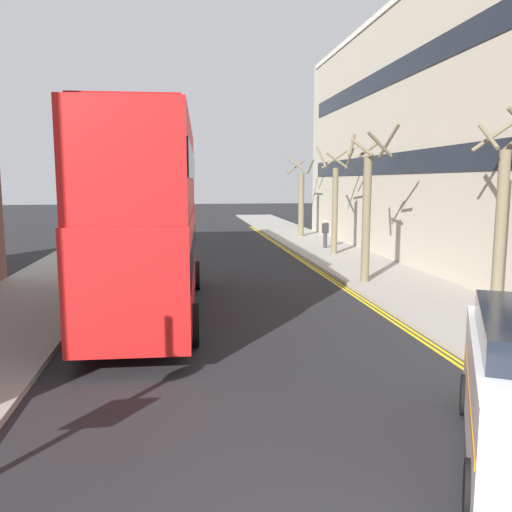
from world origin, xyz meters
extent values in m
cube|color=#9E9991|center=(6.50, 16.00, 0.07)|extent=(4.00, 80.00, 0.14)
cube|color=#9E9991|center=(-6.50, 16.00, 0.07)|extent=(4.00, 80.00, 0.14)
cube|color=yellow|center=(4.40, 14.00, 0.00)|extent=(0.10, 56.00, 0.01)
cube|color=yellow|center=(4.24, 14.00, 0.00)|extent=(0.10, 56.00, 0.01)
cube|color=red|center=(-2.50, 11.93, 1.74)|extent=(2.88, 10.88, 2.60)
cube|color=red|center=(-2.50, 11.93, 4.29)|extent=(2.82, 10.66, 2.50)
cube|color=black|center=(-2.50, 11.93, 2.04)|extent=(2.89, 10.45, 0.84)
cube|color=black|center=(-2.50, 11.93, 4.39)|extent=(2.87, 10.23, 0.80)
cube|color=yellow|center=(-2.31, 17.31, 3.29)|extent=(2.00, 0.13, 0.44)
cube|color=maroon|center=(-2.50, 11.93, 5.59)|extent=(2.59, 9.79, 0.10)
cylinder|color=black|center=(-3.63, 15.32, 0.52)|extent=(0.34, 1.05, 1.04)
cylinder|color=black|center=(-1.13, 15.23, 0.52)|extent=(0.34, 1.05, 1.04)
cylinder|color=black|center=(-3.87, 8.63, 0.52)|extent=(0.34, 1.05, 1.04)
cylinder|color=black|center=(-1.37, 8.54, 0.52)|extent=(0.34, 1.05, 1.04)
cylinder|color=black|center=(1.76, 1.58, 0.34)|extent=(0.52, 0.70, 0.68)
cylinder|color=black|center=(3.14, 4.14, 0.34)|extent=(0.52, 0.70, 0.68)
cylinder|color=#2D2D38|center=(6.52, 25.39, 0.56)|extent=(0.22, 0.22, 0.85)
cube|color=#26262B|center=(6.52, 25.39, 1.27)|extent=(0.34, 0.22, 0.56)
sphere|color=beige|center=(6.52, 25.39, 1.66)|extent=(0.20, 0.20, 0.20)
cylinder|color=#6B6047|center=(7.38, 10.05, 2.46)|extent=(0.32, 0.32, 4.64)
cylinder|color=#6B6047|center=(7.45, 10.71, 5.25)|extent=(1.37, 0.25, 1.01)
cylinder|color=#6B6047|center=(6.87, 10.08, 5.14)|extent=(0.18, 1.08, 0.80)
cylinder|color=#6B6047|center=(6.33, 22.94, 2.37)|extent=(0.30, 0.30, 4.47)
cylinder|color=#6B6047|center=(7.05, 22.91, 5.11)|extent=(0.18, 1.49, 1.09)
cylinder|color=#6B6047|center=(6.44, 23.59, 5.06)|extent=(1.36, 0.34, 1.00)
cylinder|color=#6B6047|center=(5.55, 22.90, 5.15)|extent=(0.20, 1.60, 1.17)
cylinder|color=#6B6047|center=(6.23, 22.42, 4.98)|extent=(1.11, 0.33, 0.83)
cylinder|color=#6B6047|center=(6.61, 32.07, 2.31)|extent=(0.39, 0.39, 4.35)
cylinder|color=#6B6047|center=(7.25, 32.11, 4.94)|extent=(0.20, 1.35, 0.99)
cylinder|color=#6B6047|center=(6.40, 32.73, 4.97)|extent=(1.41, 0.54, 1.06)
cylinder|color=#6B6047|center=(6.19, 31.47, 5.00)|extent=(1.31, 0.96, 1.10)
cylinder|color=#6B6047|center=(5.27, 15.22, 2.48)|extent=(0.31, 0.31, 4.69)
cylinder|color=#6B6047|center=(6.06, 15.27, 5.39)|extent=(0.23, 1.64, 1.19)
cylinder|color=#6B6047|center=(5.43, 15.59, 5.11)|extent=(0.84, 0.44, 0.65)
cylinder|color=#6B6047|center=(4.73, 15.48, 5.25)|extent=(0.66, 1.18, 0.93)
cylinder|color=#6B6047|center=(4.93, 14.94, 5.13)|extent=(0.68, 0.79, 0.70)
cylinder|color=#6B6047|center=(5.50, 14.68, 5.24)|extent=(1.17, 0.58, 0.90)
cube|color=#B2A893|center=(13.50, 22.45, 6.26)|extent=(10.00, 28.00, 12.53)
cube|color=black|center=(8.48, 22.45, 9.02)|extent=(0.04, 24.64, 1.00)
cube|color=black|center=(8.48, 22.45, 4.76)|extent=(0.04, 24.64, 1.00)
cube|color=silver|center=(8.48, 22.45, 12.28)|extent=(0.12, 26.60, 0.24)
camera|label=1|loc=(-1.56, -3.72, 3.91)|focal=36.89mm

